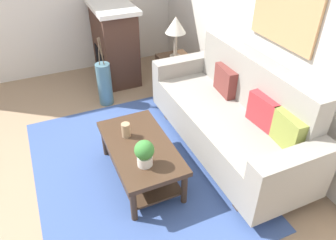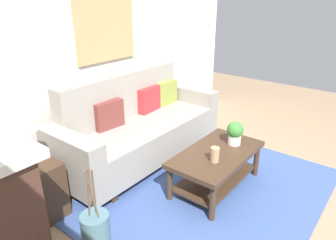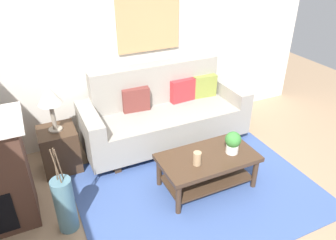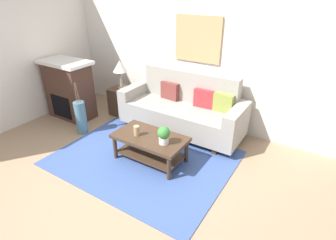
# 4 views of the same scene
# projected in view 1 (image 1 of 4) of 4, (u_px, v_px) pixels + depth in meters

# --- Properties ---
(ground_plane) EXTENTS (9.39, 9.39, 0.00)m
(ground_plane) POSITION_uv_depth(u_px,v_px,m) (91.00, 183.00, 3.31)
(ground_plane) COLOR #9E7F60
(wall_back) EXTENTS (5.39, 0.10, 2.70)m
(wall_back) POSITION_uv_depth(u_px,v_px,m) (282.00, 26.00, 3.24)
(wall_back) COLOR silver
(wall_back) RESTS_ON ground_plane
(area_rug) EXTENTS (2.65, 2.05, 0.01)m
(area_rug) POSITION_uv_depth(u_px,v_px,m) (136.00, 169.00, 3.47)
(area_rug) COLOR #3D5693
(area_rug) RESTS_ON ground_plane
(couch) EXTENTS (2.23, 0.84, 1.08)m
(couch) POSITION_uv_depth(u_px,v_px,m) (231.00, 117.00, 3.54)
(couch) COLOR gray
(couch) RESTS_ON ground_plane
(throw_pillow_maroon) EXTENTS (0.37, 0.15, 0.32)m
(throw_pillow_maroon) POSITION_uv_depth(u_px,v_px,m) (226.00, 81.00, 3.70)
(throw_pillow_maroon) COLOR brown
(throw_pillow_maroon) RESTS_ON couch
(throw_pillow_crimson) EXTENTS (0.37, 0.14, 0.32)m
(throw_pillow_crimson) POSITION_uv_depth(u_px,v_px,m) (264.00, 111.00, 3.18)
(throw_pillow_crimson) COLOR red
(throw_pillow_crimson) RESTS_ON couch
(throw_pillow_olive) EXTENTS (0.37, 0.15, 0.32)m
(throw_pillow_olive) POSITION_uv_depth(u_px,v_px,m) (288.00, 131.00, 2.92)
(throw_pillow_olive) COLOR olive
(throw_pillow_olive) RESTS_ON couch
(coffee_table) EXTENTS (1.10, 0.60, 0.43)m
(coffee_table) POSITION_uv_depth(u_px,v_px,m) (140.00, 154.00, 3.21)
(coffee_table) COLOR #422D1E
(coffee_table) RESTS_ON ground_plane
(tabletop_vase) EXTENTS (0.09, 0.09, 0.15)m
(tabletop_vase) POSITION_uv_depth(u_px,v_px,m) (126.00, 130.00, 3.21)
(tabletop_vase) COLOR tan
(tabletop_vase) RESTS_ON coffee_table
(potted_plant_tabletop) EXTENTS (0.18, 0.18, 0.26)m
(potted_plant_tabletop) POSITION_uv_depth(u_px,v_px,m) (144.00, 153.00, 2.83)
(potted_plant_tabletop) COLOR white
(potted_plant_tabletop) RESTS_ON coffee_table
(side_table) EXTENTS (0.44, 0.44, 0.56)m
(side_table) POSITION_uv_depth(u_px,v_px,m) (175.00, 75.00, 4.68)
(side_table) COLOR #422D1E
(side_table) RESTS_ON ground_plane
(table_lamp) EXTENTS (0.28, 0.28, 0.57)m
(table_lamp) POSITION_uv_depth(u_px,v_px,m) (176.00, 27.00, 4.26)
(table_lamp) COLOR gray
(table_lamp) RESTS_ON side_table
(fireplace) EXTENTS (1.02, 0.58, 1.16)m
(fireplace) POSITION_uv_depth(u_px,v_px,m) (115.00, 43.00, 4.88)
(fireplace) COLOR #472D23
(fireplace) RESTS_ON ground_plane
(floor_vase) EXTENTS (0.20, 0.20, 0.60)m
(floor_vase) POSITION_uv_depth(u_px,v_px,m) (105.00, 84.00, 4.40)
(floor_vase) COLOR slate
(floor_vase) RESTS_ON ground_plane
(floor_vase_branch_a) EXTENTS (0.04, 0.05, 0.36)m
(floor_vase_branch_a) POSITION_uv_depth(u_px,v_px,m) (101.00, 52.00, 4.11)
(floor_vase_branch_a) COLOR brown
(floor_vase_branch_a) RESTS_ON floor_vase
(floor_vase_branch_b) EXTENTS (0.03, 0.03, 0.36)m
(floor_vase_branch_b) POSITION_uv_depth(u_px,v_px,m) (101.00, 51.00, 4.14)
(floor_vase_branch_b) COLOR brown
(floor_vase_branch_b) RESTS_ON floor_vase
(floor_vase_branch_c) EXTENTS (0.05, 0.05, 0.36)m
(floor_vase_branch_c) POSITION_uv_depth(u_px,v_px,m) (99.00, 51.00, 4.12)
(floor_vase_branch_c) COLOR brown
(floor_vase_branch_c) RESTS_ON floor_vase
(framed_painting) EXTENTS (0.88, 0.03, 0.79)m
(framed_painting) POSITION_uv_depth(u_px,v_px,m) (287.00, 3.00, 3.02)
(framed_painting) COLOR tan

